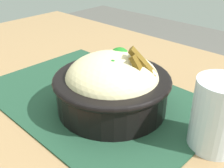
# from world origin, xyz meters

# --- Properties ---
(table) EXTENTS (1.31, 0.78, 0.74)m
(table) POSITION_xyz_m (0.00, 0.00, 0.66)
(table) COLOR #99754C
(table) RESTS_ON ground_plane
(placemat) EXTENTS (0.46, 0.31, 0.00)m
(placemat) POSITION_xyz_m (0.00, 0.01, 0.74)
(placemat) COLOR #1E422D
(placemat) RESTS_ON table
(bowl) EXTENTS (0.23, 0.23, 0.12)m
(bowl) POSITION_xyz_m (-0.05, 0.01, 0.79)
(bowl) COLOR black
(bowl) RESTS_ON placemat
(fork) EXTENTS (0.04, 0.13, 0.00)m
(fork) POSITION_xyz_m (0.06, 0.00, 0.74)
(fork) COLOR silver
(fork) RESTS_ON placemat
(drinking_glass) EXTENTS (0.08, 0.08, 0.11)m
(drinking_glass) POSITION_xyz_m (-0.23, -0.02, 0.78)
(drinking_glass) COLOR silver
(drinking_glass) RESTS_ON table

